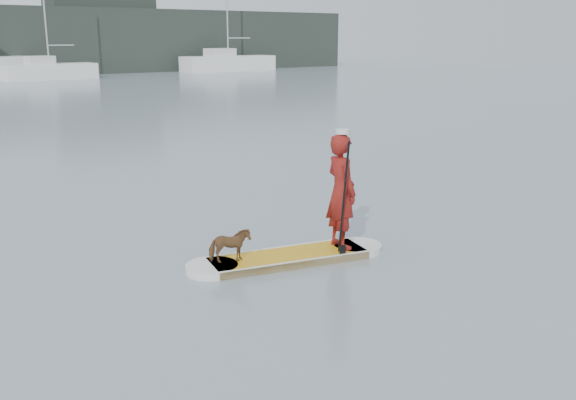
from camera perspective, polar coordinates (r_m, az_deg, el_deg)
ground at (r=11.35m, az=-5.28°, el=-3.44°), size 140.00×140.00×0.00m
paddleboard at (r=10.19m, az=0.00°, el=-5.13°), size 3.24×1.36×0.12m
paddler at (r=10.29m, az=4.75°, el=0.77°), size 0.55×0.74×1.86m
white_cap at (r=10.10m, az=4.87°, el=6.09°), size 0.22×0.22×0.07m
dog at (r=9.77m, az=-5.21°, el=-4.06°), size 0.68×0.48×0.53m
paddle at (r=10.01m, az=4.95°, el=-1.11°), size 0.10×0.30×2.00m
sailboat_e at (r=56.41m, az=-20.48°, el=10.75°), size 7.39×2.76×10.54m
sailboat_f at (r=65.74m, az=-5.39°, el=12.15°), size 9.55×2.86×14.29m
shore_building_east at (r=67.53m, az=-16.22°, el=14.30°), size 10.00×4.00×8.00m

